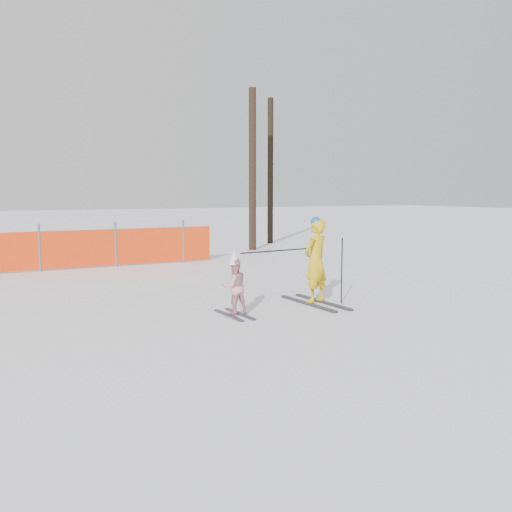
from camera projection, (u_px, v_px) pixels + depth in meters
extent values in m
plane|color=white|center=(271.00, 320.00, 9.21)|extent=(120.00, 120.00, 0.00)
cube|color=black|center=(308.00, 304.00, 10.50)|extent=(0.09, 1.72, 0.04)
cube|color=black|center=(323.00, 302.00, 10.66)|extent=(0.09, 1.72, 0.04)
imported|color=gold|center=(316.00, 261.00, 10.49)|extent=(0.65, 0.54, 1.54)
sphere|color=#1A5092|center=(316.00, 222.00, 10.41)|extent=(0.20, 0.20, 0.20)
cube|color=black|center=(229.00, 315.00, 9.52)|extent=(0.09, 1.00, 0.03)
cube|color=black|center=(240.00, 314.00, 9.63)|extent=(0.09, 1.00, 0.03)
imported|color=pink|center=(234.00, 286.00, 9.52)|extent=(0.46, 0.36, 0.93)
cone|color=white|center=(234.00, 257.00, 9.46)|extent=(0.19, 0.19, 0.24)
cylinder|color=black|center=(342.00, 271.00, 10.56)|extent=(0.02, 0.02, 1.23)
cylinder|color=black|center=(277.00, 251.00, 9.96)|extent=(1.52, 0.17, 0.02)
cylinder|color=#595960|center=(39.00, 248.00, 14.81)|extent=(0.06, 0.06, 1.25)
cylinder|color=#595960|center=(116.00, 244.00, 15.77)|extent=(0.06, 0.06, 1.25)
cylinder|color=#595960|center=(183.00, 241.00, 16.74)|extent=(0.06, 0.06, 1.25)
cylinder|color=black|center=(252.00, 170.00, 20.13)|extent=(0.26, 0.26, 5.68)
cylinder|color=black|center=(270.00, 171.00, 22.86)|extent=(0.23, 0.23, 5.77)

